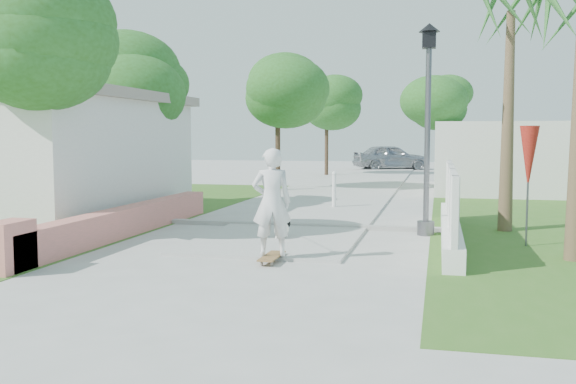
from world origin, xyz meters
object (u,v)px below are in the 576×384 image
(bollard, at_px, (334,189))
(parked_car, at_px, (391,157))
(street_lamp, at_px, (428,121))
(patio_umbrella, at_px, (529,158))
(dog, at_px, (282,229))
(skateboarder, at_px, (272,204))

(bollard, distance_m, parked_car, 22.32)
(street_lamp, distance_m, patio_umbrella, 2.27)
(street_lamp, bearing_deg, bollard, 120.96)
(bollard, bearing_deg, parked_car, 89.99)
(bollard, xyz_separation_m, patio_umbrella, (4.60, -5.50, 1.10))
(patio_umbrella, distance_m, parked_car, 28.21)
(street_lamp, distance_m, dog, 3.82)
(bollard, relative_size, skateboarder, 0.38)
(bollard, height_order, skateboarder, skateboarder)
(street_lamp, height_order, skateboarder, street_lamp)
(street_lamp, relative_size, dog, 6.89)
(skateboarder, bearing_deg, parked_car, -106.47)
(patio_umbrella, bearing_deg, skateboarder, -153.49)
(parked_car, bearing_deg, patio_umbrella, 166.49)
(parked_car, bearing_deg, bollard, 157.10)
(skateboarder, xyz_separation_m, parked_car, (-0.15, 30.04, -0.14))
(skateboarder, bearing_deg, dog, -98.58)
(patio_umbrella, bearing_deg, parked_car, 99.38)
(bollard, distance_m, patio_umbrella, 7.25)
(skateboarder, relative_size, dog, 4.47)
(dog, bearing_deg, street_lamp, 34.83)
(patio_umbrella, xyz_separation_m, skateboarder, (-4.44, -2.22, -0.75))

